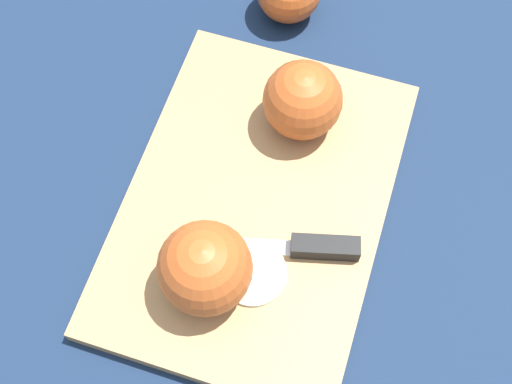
{
  "coord_description": "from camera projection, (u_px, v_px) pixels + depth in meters",
  "views": [
    {
      "loc": [
        0.27,
        0.07,
        0.62
      ],
      "look_at": [
        0.0,
        0.0,
        0.04
      ],
      "focal_mm": 50.0,
      "sensor_mm": 36.0,
      "label": 1
    }
  ],
  "objects": [
    {
      "name": "knife",
      "position": [
        308.0,
        247.0,
        0.64
      ],
      "size": [
        0.05,
        0.17,
        0.02
      ],
      "rotation": [
        0.0,
        0.0,
        -1.39
      ],
      "color": "silver",
      "rests_on": "cutting_board"
    },
    {
      "name": "apple_half_right",
      "position": [
        205.0,
        268.0,
        0.6
      ],
      "size": [
        0.08,
        0.08,
        0.08
      ],
      "rotation": [
        0.0,
        0.0,
        1.82
      ],
      "color": "#AD4C1E",
      "rests_on": "cutting_board"
    },
    {
      "name": "apple_slice",
      "position": [
        253.0,
        274.0,
        0.63
      ],
      "size": [
        0.06,
        0.06,
        0.0
      ],
      "color": "#EFE5C6",
      "rests_on": "cutting_board"
    },
    {
      "name": "apple_half_left",
      "position": [
        303.0,
        100.0,
        0.67
      ],
      "size": [
        0.08,
        0.08,
        0.08
      ],
      "rotation": [
        0.0,
        0.0,
        1.24
      ],
      "color": "#AD4C1E",
      "rests_on": "cutting_board"
    },
    {
      "name": "ground_plane",
      "position": [
        256.0,
        209.0,
        0.68
      ],
      "size": [
        4.0,
        4.0,
        0.0
      ],
      "primitive_type": "plane",
      "color": "#14233D"
    },
    {
      "name": "cutting_board",
      "position": [
        256.0,
        205.0,
        0.67
      ],
      "size": [
        0.36,
        0.26,
        0.02
      ],
      "color": "#A37A4C",
      "rests_on": "ground_plane"
    }
  ]
}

